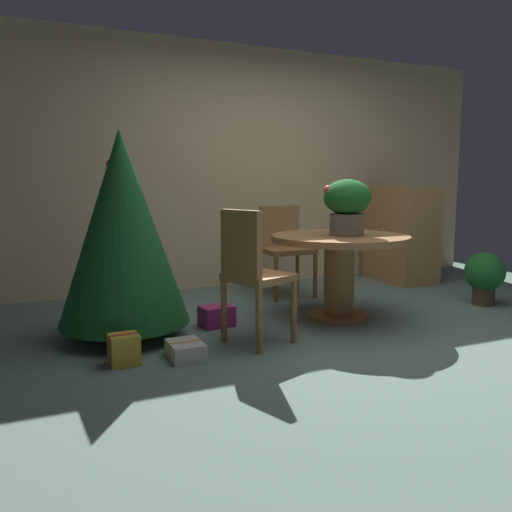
{
  "coord_description": "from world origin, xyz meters",
  "views": [
    {
      "loc": [
        -2.31,
        -3.14,
        1.13
      ],
      "look_at": [
        -0.84,
        0.19,
        0.62
      ],
      "focal_mm": 36.06,
      "sensor_mm": 36.0,
      "label": 1
    }
  ],
  "objects_px": {
    "wooden_chair_far": "(284,244)",
    "wooden_cabinet": "(401,234)",
    "wooden_chair_left": "(251,270)",
    "flower_vase": "(347,203)",
    "gift_box_cream": "(186,350)",
    "round_dining_table": "(339,258)",
    "potted_plant": "(485,275)",
    "holiday_tree": "(122,228)",
    "gift_box_purple": "(217,316)",
    "gift_box_gold": "(124,349)"
  },
  "relations": [
    {
      "from": "round_dining_table",
      "to": "flower_vase",
      "type": "distance_m",
      "value": 0.46
    },
    {
      "from": "gift_box_gold",
      "to": "potted_plant",
      "type": "xyz_separation_m",
      "value": [
        3.37,
        0.27,
        0.19
      ]
    },
    {
      "from": "wooden_cabinet",
      "to": "gift_box_cream",
      "type": "bearing_deg",
      "value": -152.33
    },
    {
      "from": "wooden_chair_left",
      "to": "wooden_chair_far",
      "type": "xyz_separation_m",
      "value": [
        0.95,
        1.36,
        -0.02
      ]
    },
    {
      "from": "gift_box_gold",
      "to": "gift_box_purple",
      "type": "height_order",
      "value": "gift_box_gold"
    },
    {
      "from": "round_dining_table",
      "to": "gift_box_gold",
      "type": "relative_size",
      "value": 5.92
    },
    {
      "from": "wooden_chair_left",
      "to": "gift_box_purple",
      "type": "height_order",
      "value": "wooden_chair_left"
    },
    {
      "from": "holiday_tree",
      "to": "gift_box_purple",
      "type": "relative_size",
      "value": 5.44
    },
    {
      "from": "wooden_chair_far",
      "to": "round_dining_table",
      "type": "bearing_deg",
      "value": -90.0
    },
    {
      "from": "wooden_chair_far",
      "to": "gift_box_purple",
      "type": "xyz_separation_m",
      "value": [
        -1.02,
        -0.82,
        -0.44
      ]
    },
    {
      "from": "round_dining_table",
      "to": "wooden_chair_left",
      "type": "height_order",
      "value": "wooden_chair_left"
    },
    {
      "from": "gift_box_gold",
      "to": "gift_box_purple",
      "type": "relative_size",
      "value": 0.69
    },
    {
      "from": "wooden_chair_left",
      "to": "flower_vase",
      "type": "bearing_deg",
      "value": 16.95
    },
    {
      "from": "gift_box_gold",
      "to": "gift_box_purple",
      "type": "xyz_separation_m",
      "value": [
        0.82,
        0.58,
        -0.01
      ]
    },
    {
      "from": "round_dining_table",
      "to": "gift_box_gold",
      "type": "bearing_deg",
      "value": -167.92
    },
    {
      "from": "gift_box_cream",
      "to": "round_dining_table",
      "type": "bearing_deg",
      "value": 16.82
    },
    {
      "from": "gift_box_purple",
      "to": "wooden_chair_far",
      "type": "bearing_deg",
      "value": 38.98
    },
    {
      "from": "wooden_chair_left",
      "to": "gift_box_gold",
      "type": "bearing_deg",
      "value": -176.82
    },
    {
      "from": "wooden_cabinet",
      "to": "flower_vase",
      "type": "bearing_deg",
      "value": -142.44
    },
    {
      "from": "holiday_tree",
      "to": "wooden_chair_far",
      "type": "bearing_deg",
      "value": 25.31
    },
    {
      "from": "wooden_chair_left",
      "to": "gift_box_cream",
      "type": "xyz_separation_m",
      "value": [
        -0.51,
        -0.1,
        -0.48
      ]
    },
    {
      "from": "holiday_tree",
      "to": "wooden_cabinet",
      "type": "xyz_separation_m",
      "value": [
        3.34,
        0.97,
        -0.26
      ]
    },
    {
      "from": "wooden_cabinet",
      "to": "wooden_chair_left",
      "type": "bearing_deg",
      "value": -149.39
    },
    {
      "from": "gift_box_purple",
      "to": "wooden_cabinet",
      "type": "bearing_deg",
      "value": 20.4
    },
    {
      "from": "holiday_tree",
      "to": "gift_box_cream",
      "type": "height_order",
      "value": "holiday_tree"
    },
    {
      "from": "gift_box_gold",
      "to": "round_dining_table",
      "type": "bearing_deg",
      "value": 12.08
    },
    {
      "from": "round_dining_table",
      "to": "wooden_chair_left",
      "type": "distance_m",
      "value": 1.01
    },
    {
      "from": "round_dining_table",
      "to": "gift_box_purple",
      "type": "distance_m",
      "value": 1.12
    },
    {
      "from": "round_dining_table",
      "to": "gift_box_cream",
      "type": "distance_m",
      "value": 1.59
    },
    {
      "from": "round_dining_table",
      "to": "wooden_chair_left",
      "type": "relative_size",
      "value": 1.19
    },
    {
      "from": "gift_box_gold",
      "to": "gift_box_purple",
      "type": "bearing_deg",
      "value": 35.32
    },
    {
      "from": "wooden_chair_far",
      "to": "potted_plant",
      "type": "xyz_separation_m",
      "value": [
        1.53,
        -1.14,
        -0.23
      ]
    },
    {
      "from": "round_dining_table",
      "to": "potted_plant",
      "type": "height_order",
      "value": "round_dining_table"
    },
    {
      "from": "wooden_cabinet",
      "to": "holiday_tree",
      "type": "bearing_deg",
      "value": -163.78
    },
    {
      "from": "wooden_cabinet",
      "to": "gift_box_gold",
      "type": "bearing_deg",
      "value": -155.66
    },
    {
      "from": "wooden_chair_left",
      "to": "round_dining_table",
      "type": "bearing_deg",
      "value": 20.0
    },
    {
      "from": "flower_vase",
      "to": "holiday_tree",
      "type": "xyz_separation_m",
      "value": [
        -1.76,
        0.24,
        -0.16
      ]
    },
    {
      "from": "gift_box_gold",
      "to": "gift_box_cream",
      "type": "relative_size",
      "value": 0.72
    },
    {
      "from": "wooden_chair_left",
      "to": "holiday_tree",
      "type": "distance_m",
      "value": 0.99
    },
    {
      "from": "gift_box_gold",
      "to": "wooden_cabinet",
      "type": "relative_size",
      "value": 0.17
    },
    {
      "from": "flower_vase",
      "to": "gift_box_purple",
      "type": "height_order",
      "value": "flower_vase"
    },
    {
      "from": "round_dining_table",
      "to": "flower_vase",
      "type": "bearing_deg",
      "value": -58.94
    },
    {
      "from": "wooden_chair_left",
      "to": "holiday_tree",
      "type": "relative_size",
      "value": 0.63
    },
    {
      "from": "wooden_chair_far",
      "to": "potted_plant",
      "type": "height_order",
      "value": "wooden_chair_far"
    },
    {
      "from": "potted_plant",
      "to": "flower_vase",
      "type": "bearing_deg",
      "value": 177.07
    },
    {
      "from": "round_dining_table",
      "to": "gift_box_purple",
      "type": "bearing_deg",
      "value": 169.45
    },
    {
      "from": "flower_vase",
      "to": "gift_box_purple",
      "type": "xyz_separation_m",
      "value": [
        -1.05,
        0.24,
        -0.89
      ]
    },
    {
      "from": "wooden_chair_far",
      "to": "wooden_cabinet",
      "type": "xyz_separation_m",
      "value": [
        1.61,
        0.15,
        0.03
      ]
    },
    {
      "from": "gift_box_cream",
      "to": "gift_box_purple",
      "type": "xyz_separation_m",
      "value": [
        0.44,
        0.63,
        0.03
      ]
    },
    {
      "from": "flower_vase",
      "to": "wooden_chair_left",
      "type": "relative_size",
      "value": 0.48
    }
  ]
}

